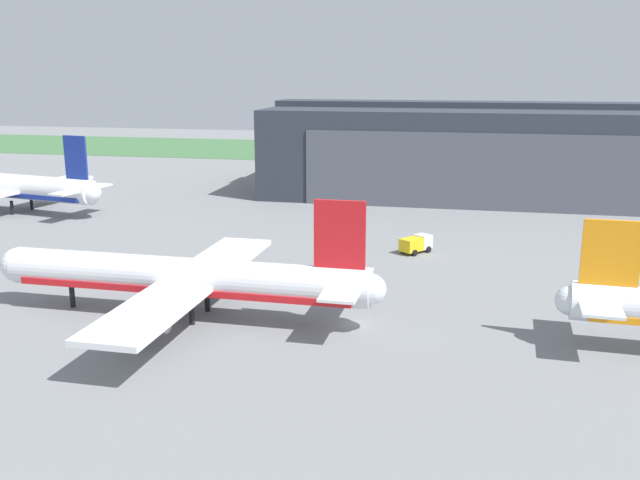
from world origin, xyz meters
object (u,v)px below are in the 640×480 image
(fuel_bowser, at_px, (416,244))
(airliner_near_left, at_px, (184,278))
(airliner_far_right, at_px, (14,187))
(maintenance_hangar, at_px, (481,150))

(fuel_bowser, bearing_deg, airliner_near_left, -124.43)
(airliner_far_right, relative_size, airliner_near_left, 0.90)
(airliner_near_left, distance_m, fuel_bowser, 37.95)
(airliner_far_right, xyz_separation_m, fuel_bowser, (73.34, -14.11, -3.15))
(airliner_near_left, bearing_deg, airliner_far_right, 138.90)
(maintenance_hangar, height_order, airliner_near_left, maintenance_hangar)
(airliner_near_left, xyz_separation_m, fuel_bowser, (21.39, 31.21, -2.88))
(airliner_far_right, distance_m, airliner_near_left, 68.94)
(maintenance_hangar, height_order, airliner_far_right, maintenance_hangar)
(fuel_bowser, bearing_deg, maintenance_hangar, 80.27)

